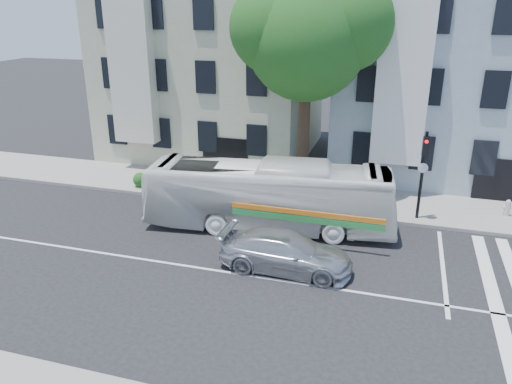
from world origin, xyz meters
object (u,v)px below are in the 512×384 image
at_px(sedan, 286,252).
at_px(traffic_signal, 423,165).
at_px(bus, 269,196).
at_px(fire_hydrant, 508,207).

xyz_separation_m(sedan, traffic_signal, (4.57, 5.74, 1.92)).
bearing_deg(bus, sedan, -161.99).
distance_m(traffic_signal, fire_hydrant, 4.62).
bearing_deg(traffic_signal, bus, -166.80).
xyz_separation_m(bus, traffic_signal, (6.10, 2.45, 1.16)).
distance_m(sedan, traffic_signal, 7.58).
bearing_deg(fire_hydrant, sedan, -139.24).
height_order(bus, traffic_signal, traffic_signal).
xyz_separation_m(bus, fire_hydrant, (9.94, 3.96, -0.93)).
distance_m(bus, traffic_signal, 6.68).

